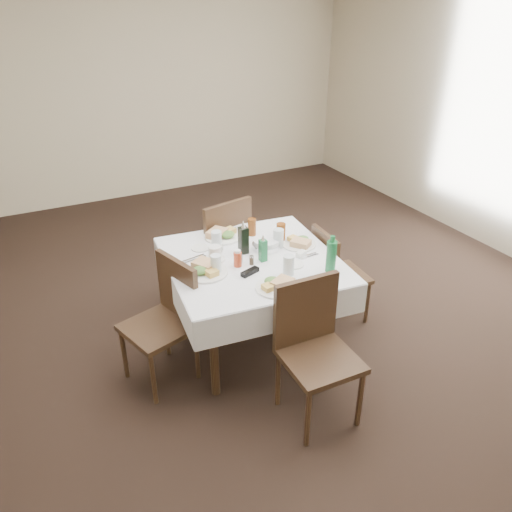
# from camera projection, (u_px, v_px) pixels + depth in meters

# --- Properties ---
(ground_plane) EXTENTS (7.00, 7.00, 0.00)m
(ground_plane) POSITION_uv_depth(u_px,v_px,m) (254.00, 332.00, 4.09)
(ground_plane) COLOR black
(room_shell) EXTENTS (6.04, 7.04, 2.80)m
(room_shell) POSITION_uv_depth(u_px,v_px,m) (253.00, 123.00, 3.28)
(room_shell) COLOR #C7B796
(room_shell) RESTS_ON ground
(dining_table) EXTENTS (1.32, 1.32, 0.76)m
(dining_table) POSITION_uv_depth(u_px,v_px,m) (252.00, 269.00, 3.66)
(dining_table) COLOR black
(dining_table) RESTS_ON ground
(chair_north) EXTENTS (0.55, 0.55, 0.97)m
(chair_north) POSITION_uv_depth(u_px,v_px,m) (221.00, 244.00, 4.27)
(chair_north) COLOR black
(chair_north) RESTS_ON ground
(chair_south) EXTENTS (0.45, 0.45, 0.94)m
(chair_south) POSITION_uv_depth(u_px,v_px,m) (313.00, 341.00, 3.13)
(chair_south) COLOR black
(chair_south) RESTS_ON ground
(chair_east) EXTENTS (0.42, 0.42, 0.82)m
(chair_east) POSITION_uv_depth(u_px,v_px,m) (333.00, 270.00, 4.05)
(chair_east) COLOR black
(chair_east) RESTS_ON ground
(chair_west) EXTENTS (0.53, 0.53, 0.90)m
(chair_west) POSITION_uv_depth(u_px,v_px,m) (167.00, 313.00, 3.44)
(chair_west) COLOR black
(chair_west) RESTS_ON ground
(meal_north) EXTENTS (0.30, 0.30, 0.07)m
(meal_north) POSITION_uv_depth(u_px,v_px,m) (223.00, 235.00, 3.91)
(meal_north) COLOR white
(meal_north) RESTS_ON dining_table
(meal_south) EXTENTS (0.27, 0.27, 0.06)m
(meal_south) POSITION_uv_depth(u_px,v_px,m) (276.00, 285.00, 3.25)
(meal_south) COLOR white
(meal_south) RESTS_ON dining_table
(meal_east) EXTENTS (0.26, 0.26, 0.06)m
(meal_east) POSITION_uv_depth(u_px,v_px,m) (299.00, 242.00, 3.80)
(meal_east) COLOR white
(meal_east) RESTS_ON dining_table
(meal_west) EXTENTS (0.30, 0.30, 0.07)m
(meal_west) POSITION_uv_depth(u_px,v_px,m) (205.00, 270.00, 3.42)
(meal_west) COLOR white
(meal_west) RESTS_ON dining_table
(side_plate_a) EXTENTS (0.14, 0.14, 0.01)m
(side_plate_a) POSITION_uv_depth(u_px,v_px,m) (201.00, 248.00, 3.75)
(side_plate_a) COLOR white
(side_plate_a) RESTS_ON dining_table
(side_plate_b) EXTENTS (0.14, 0.14, 0.01)m
(side_plate_b) POSITION_uv_depth(u_px,v_px,m) (294.00, 264.00, 3.53)
(side_plate_b) COLOR white
(side_plate_b) RESTS_ON dining_table
(water_n) EXTENTS (0.08, 0.08, 0.14)m
(water_n) POSITION_uv_depth(u_px,v_px,m) (217.00, 240.00, 3.72)
(water_n) COLOR silver
(water_n) RESTS_ON dining_table
(water_s) EXTENTS (0.08, 0.08, 0.14)m
(water_s) POSITION_uv_depth(u_px,v_px,m) (289.00, 265.00, 3.38)
(water_s) COLOR silver
(water_s) RESTS_ON dining_table
(water_e) EXTENTS (0.08, 0.08, 0.14)m
(water_e) POSITION_uv_depth(u_px,v_px,m) (278.00, 238.00, 3.74)
(water_e) COLOR silver
(water_e) RESTS_ON dining_table
(water_w) EXTENTS (0.07, 0.07, 0.13)m
(water_w) POSITION_uv_depth(u_px,v_px,m) (216.00, 264.00, 3.40)
(water_w) COLOR silver
(water_w) RESTS_ON dining_table
(iced_tea_a) EXTENTS (0.07, 0.07, 0.14)m
(iced_tea_a) POSITION_uv_depth(u_px,v_px,m) (252.00, 227.00, 3.93)
(iced_tea_a) COLOR brown
(iced_tea_a) RESTS_ON dining_table
(iced_tea_b) EXTENTS (0.07, 0.07, 0.15)m
(iced_tea_b) POSITION_uv_depth(u_px,v_px,m) (281.00, 233.00, 3.83)
(iced_tea_b) COLOR brown
(iced_tea_b) RESTS_ON dining_table
(bread_basket) EXTENTS (0.21, 0.21, 0.07)m
(bread_basket) POSITION_uv_depth(u_px,v_px,m) (266.00, 244.00, 3.75)
(bread_basket) COLOR silver
(bread_basket) RESTS_ON dining_table
(oil_cruet_dark) EXTENTS (0.06, 0.06, 0.26)m
(oil_cruet_dark) POSITION_uv_depth(u_px,v_px,m) (243.00, 239.00, 3.64)
(oil_cruet_dark) COLOR black
(oil_cruet_dark) RESTS_ON dining_table
(oil_cruet_green) EXTENTS (0.05, 0.05, 0.21)m
(oil_cruet_green) POSITION_uv_depth(u_px,v_px,m) (263.00, 249.00, 3.55)
(oil_cruet_green) COLOR #1A6B39
(oil_cruet_green) RESTS_ON dining_table
(ketchup_bottle) EXTENTS (0.06, 0.06, 0.13)m
(ketchup_bottle) POSITION_uv_depth(u_px,v_px,m) (238.00, 259.00, 3.49)
(ketchup_bottle) COLOR #B73B1C
(ketchup_bottle) RESTS_ON dining_table
(salt_shaker) EXTENTS (0.03, 0.03, 0.07)m
(salt_shaker) POSITION_uv_depth(u_px,v_px,m) (241.00, 258.00, 3.55)
(salt_shaker) COLOR white
(salt_shaker) RESTS_ON dining_table
(pepper_shaker) EXTENTS (0.03, 0.03, 0.07)m
(pepper_shaker) POSITION_uv_depth(u_px,v_px,m) (252.00, 260.00, 3.52)
(pepper_shaker) COLOR #463728
(pepper_shaker) RESTS_ON dining_table
(coffee_mug) EXTENTS (0.16, 0.15, 0.11)m
(coffee_mug) POSITION_uv_depth(u_px,v_px,m) (215.00, 254.00, 3.58)
(coffee_mug) COLOR white
(coffee_mug) RESTS_ON dining_table
(sunglasses) EXTENTS (0.15, 0.09, 0.03)m
(sunglasses) POSITION_uv_depth(u_px,v_px,m) (250.00, 272.00, 3.42)
(sunglasses) COLOR black
(sunglasses) RESTS_ON dining_table
(green_bottle) EXTENTS (0.07, 0.07, 0.27)m
(green_bottle) POSITION_uv_depth(u_px,v_px,m) (331.00, 256.00, 3.40)
(green_bottle) COLOR #1A6B39
(green_bottle) RESTS_ON dining_table
(sugar_caddy) EXTENTS (0.09, 0.07, 0.04)m
(sugar_caddy) POSITION_uv_depth(u_px,v_px,m) (301.00, 254.00, 3.63)
(sugar_caddy) COLOR white
(sugar_caddy) RESTS_ON dining_table
(cutlery_n) EXTENTS (0.06, 0.20, 0.01)m
(cutlery_n) POSITION_uv_depth(u_px,v_px,m) (241.00, 232.00, 3.99)
(cutlery_n) COLOR silver
(cutlery_n) RESTS_ON dining_table
(cutlery_s) EXTENTS (0.09, 0.18, 0.01)m
(cutlery_s) POSITION_uv_depth(u_px,v_px,m) (262.00, 290.00, 3.24)
(cutlery_s) COLOR silver
(cutlery_s) RESTS_ON dining_table
(cutlery_e) EXTENTS (0.16, 0.05, 0.01)m
(cutlery_e) POSITION_uv_depth(u_px,v_px,m) (309.00, 256.00, 3.64)
(cutlery_e) COLOR silver
(cutlery_e) RESTS_ON dining_table
(cutlery_w) EXTENTS (0.19, 0.08, 0.01)m
(cutlery_w) POSITION_uv_depth(u_px,v_px,m) (194.00, 259.00, 3.60)
(cutlery_w) COLOR silver
(cutlery_w) RESTS_ON dining_table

